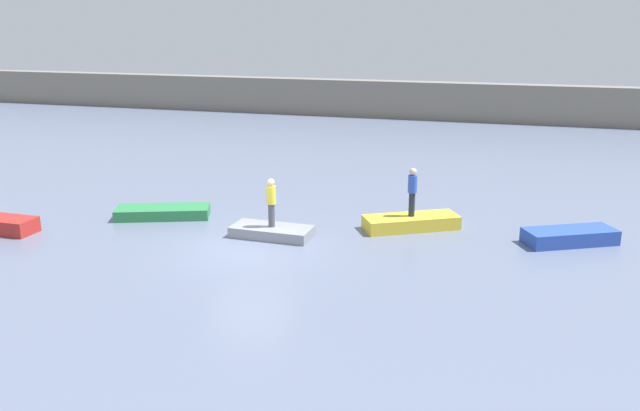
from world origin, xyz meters
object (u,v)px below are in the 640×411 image
(rowboat_yellow, at_px, (411,222))
(rowboat_blue, at_px, (570,236))
(rowboat_green, at_px, (163,212))
(rowboat_grey, at_px, (272,232))
(person_yellow_shirt, at_px, (271,200))
(person_blue_shirt, at_px, (412,189))

(rowboat_yellow, height_order, rowboat_blue, rowboat_blue)
(rowboat_green, bearing_deg, rowboat_grey, -32.39)
(person_yellow_shirt, bearing_deg, rowboat_blue, 12.48)
(rowboat_green, relative_size, person_yellow_shirt, 2.04)
(rowboat_yellow, bearing_deg, rowboat_green, 158.06)
(rowboat_blue, distance_m, person_blue_shirt, 5.42)
(rowboat_blue, bearing_deg, person_blue_shirt, 151.29)
(rowboat_green, xyz_separation_m, rowboat_grey, (4.70, -0.96, -0.02))
(rowboat_yellow, relative_size, person_yellow_shirt, 1.99)
(rowboat_grey, height_order, person_yellow_shirt, person_yellow_shirt)
(rowboat_grey, height_order, rowboat_blue, rowboat_blue)
(rowboat_grey, xyz_separation_m, person_blue_shirt, (4.41, 2.23, 1.27))
(rowboat_grey, relative_size, person_blue_shirt, 1.59)
(rowboat_yellow, height_order, person_blue_shirt, person_blue_shirt)
(rowboat_green, xyz_separation_m, person_yellow_shirt, (4.70, -0.96, 1.10))
(person_blue_shirt, xyz_separation_m, person_yellow_shirt, (-4.41, -2.23, -0.15))
(person_yellow_shirt, bearing_deg, rowboat_green, 168.41)
(rowboat_grey, distance_m, rowboat_blue, 9.93)
(rowboat_green, height_order, person_blue_shirt, person_blue_shirt)
(rowboat_green, relative_size, person_blue_shirt, 1.97)
(rowboat_grey, relative_size, rowboat_blue, 0.91)
(rowboat_green, distance_m, rowboat_blue, 14.45)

